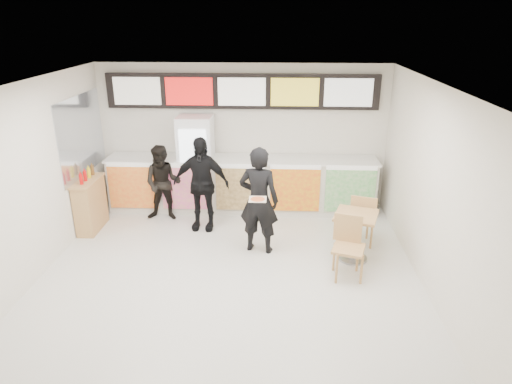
# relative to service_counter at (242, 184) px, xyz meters

# --- Properties ---
(floor) EXTENTS (7.00, 7.00, 0.00)m
(floor) POSITION_rel_service_counter_xyz_m (-0.00, -3.09, -0.57)
(floor) COLOR beige
(floor) RESTS_ON ground
(ceiling) EXTENTS (7.00, 7.00, 0.00)m
(ceiling) POSITION_rel_service_counter_xyz_m (-0.00, -3.09, 2.43)
(ceiling) COLOR white
(ceiling) RESTS_ON wall_back
(wall_back) EXTENTS (6.00, 0.00, 6.00)m
(wall_back) POSITION_rel_service_counter_xyz_m (-0.00, 0.41, 0.93)
(wall_back) COLOR silver
(wall_back) RESTS_ON floor
(wall_left) EXTENTS (0.00, 7.00, 7.00)m
(wall_left) POSITION_rel_service_counter_xyz_m (-3.00, -3.09, 0.93)
(wall_left) COLOR silver
(wall_left) RESTS_ON floor
(wall_right) EXTENTS (0.00, 7.00, 7.00)m
(wall_right) POSITION_rel_service_counter_xyz_m (3.00, -3.09, 0.93)
(wall_right) COLOR silver
(wall_right) RESTS_ON floor
(service_counter) EXTENTS (5.56, 0.77, 1.14)m
(service_counter) POSITION_rel_service_counter_xyz_m (0.00, 0.00, 0.00)
(service_counter) COLOR silver
(service_counter) RESTS_ON floor
(menu_board) EXTENTS (5.50, 0.14, 0.70)m
(menu_board) POSITION_rel_service_counter_xyz_m (0.00, 0.32, 1.88)
(menu_board) COLOR black
(menu_board) RESTS_ON wall_back
(drinks_fridge) EXTENTS (0.70, 0.67, 2.00)m
(drinks_fridge) POSITION_rel_service_counter_xyz_m (-0.93, 0.02, 0.43)
(drinks_fridge) COLOR white
(drinks_fridge) RESTS_ON floor
(mirror_panel) EXTENTS (0.01, 2.00, 1.50)m
(mirror_panel) POSITION_rel_service_counter_xyz_m (-2.99, -0.64, 1.18)
(mirror_panel) COLOR #B2B7BF
(mirror_panel) RESTS_ON wall_left
(customer_main) EXTENTS (0.77, 0.59, 1.89)m
(customer_main) POSITION_rel_service_counter_xyz_m (0.43, -1.78, 0.37)
(customer_main) COLOR black
(customer_main) RESTS_ON floor
(customer_left) EXTENTS (0.76, 0.60, 1.54)m
(customer_left) POSITION_rel_service_counter_xyz_m (-1.52, -0.54, 0.20)
(customer_left) COLOR black
(customer_left) RESTS_ON floor
(customer_mid) EXTENTS (1.10, 0.53, 1.82)m
(customer_mid) POSITION_rel_service_counter_xyz_m (-0.70, -0.92, 0.34)
(customer_mid) COLOR black
(customer_mid) RESTS_ON floor
(pizza_slice) EXTENTS (0.36, 0.36, 0.02)m
(pizza_slice) POSITION_rel_service_counter_xyz_m (0.43, -2.23, 0.58)
(pizza_slice) COLOR beige
(pizza_slice) RESTS_ON customer_main
(cafe_table) EXTENTS (0.95, 1.75, 0.99)m
(cafe_table) POSITION_rel_service_counter_xyz_m (2.04, -2.02, 0.01)
(cafe_table) COLOR tan
(cafe_table) RESTS_ON floor
(condiment_ledge) EXTENTS (0.36, 0.90, 1.20)m
(condiment_ledge) POSITION_rel_service_counter_xyz_m (-2.82, -1.07, -0.06)
(condiment_ledge) COLOR tan
(condiment_ledge) RESTS_ON floor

